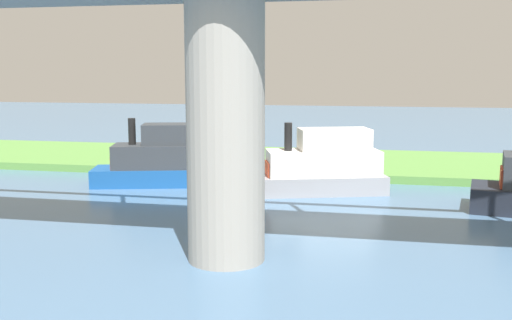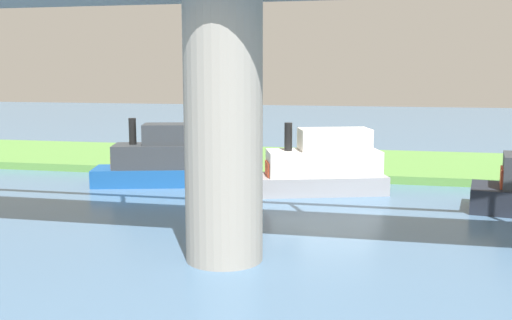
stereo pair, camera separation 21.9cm
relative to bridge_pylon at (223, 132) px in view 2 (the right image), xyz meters
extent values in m
plane|color=#4C7093|center=(-0.15, -15.93, -4.67)|extent=(160.00, 160.00, 0.00)
cube|color=#5B9342|center=(-0.15, -21.93, -4.42)|extent=(80.00, 12.00, 0.50)
cylinder|color=#9E998E|center=(0.00, 0.00, 0.00)|extent=(2.78, 2.78, 9.33)
cylinder|color=#2D334C|center=(3.96, -18.10, -3.89)|extent=(0.29, 0.29, 0.55)
cylinder|color=gold|center=(3.96, -18.10, -3.32)|extent=(0.44, 0.44, 0.60)
sphere|color=tan|center=(3.96, -18.10, -2.90)|extent=(0.24, 0.24, 0.24)
cylinder|color=brown|center=(6.66, -17.84, -3.75)|extent=(0.20, 0.20, 0.84)
cube|color=#99999E|center=(-1.95, -12.38, -4.15)|extent=(8.21, 4.82, 1.04)
cube|color=white|center=(-2.36, -12.51, -2.94)|extent=(6.64, 4.11, 1.38)
cube|color=white|center=(-2.94, -12.69, -1.64)|extent=(4.31, 3.05, 1.21)
cylinder|color=black|center=(-0.47, -11.91, -1.47)|extent=(0.43, 0.43, 1.56)
cube|color=#D84C2D|center=(0.03, -11.75, -3.24)|extent=(1.79, 1.90, 0.78)
cube|color=#195199|center=(7.50, -12.95, -4.14)|extent=(8.29, 4.55, 1.05)
cube|color=#33383D|center=(7.08, -13.06, -2.92)|extent=(6.70, 3.90, 1.40)
cube|color=#33383D|center=(6.48, -13.22, -1.60)|extent=(4.32, 2.94, 1.23)
cylinder|color=black|center=(9.02, -12.55, -1.43)|extent=(0.44, 0.44, 1.58)
cube|color=#D84C2D|center=(9.53, -12.41, -3.22)|extent=(1.76, 1.88, 0.79)
camera|label=1|loc=(-5.20, 19.95, 2.14)|focal=41.13mm
camera|label=2|loc=(-5.42, 19.90, 2.14)|focal=41.13mm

